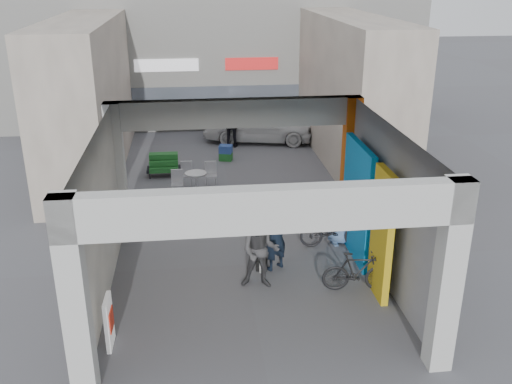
{
  "coord_description": "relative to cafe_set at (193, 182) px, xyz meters",
  "views": [
    {
      "loc": [
        -1.11,
        -11.8,
        6.52
      ],
      "look_at": [
        0.39,
        1.0,
        1.43
      ],
      "focal_mm": 40.0,
      "sensor_mm": 36.0,
      "label": 1
    }
  ],
  "objects": [
    {
      "name": "plaza_bldg_right",
      "position": [
        5.64,
        2.62,
        2.2
      ],
      "size": [
        2.0,
        9.0,
        5.0
      ],
      "primitive_type": "cube",
      "color": "#BDAE9D",
      "rests_on": "ground"
    },
    {
      "name": "bicycle_rear",
      "position": [
        3.44,
        -6.29,
        0.15
      ],
      "size": [
        1.55,
        0.6,
        0.91
      ],
      "primitive_type": "imported",
      "rotation": [
        0.0,
        0.0,
        1.46
      ],
      "color": "black",
      "rests_on": "ground"
    },
    {
      "name": "bollard_right",
      "position": [
        2.69,
        -2.3,
        0.18
      ],
      "size": [
        0.09,
        0.09,
        0.96
      ],
      "primitive_type": "cylinder",
      "color": "#979AA0",
      "rests_on": "ground"
    },
    {
      "name": "cafe_set",
      "position": [
        0.0,
        0.0,
        0.0
      ],
      "size": [
        1.4,
        1.13,
        0.85
      ],
      "rotation": [
        0.0,
        0.0,
        -0.12
      ],
      "color": "#A9A9AE",
      "rests_on": "ground"
    },
    {
      "name": "man_crates",
      "position": [
        1.6,
        4.6,
        0.61
      ],
      "size": [
        1.15,
        0.73,
        1.83
      ],
      "primitive_type": "imported",
      "rotation": [
        0.0,
        0.0,
        2.86
      ],
      "color": "black",
      "rests_on": "ground"
    },
    {
      "name": "man_back_turned",
      "position": [
        1.39,
        -5.88,
        0.57
      ],
      "size": [
        0.96,
        0.81,
        1.73
      ],
      "primitive_type": "imported",
      "rotation": [
        0.0,
        0.0,
        -0.2
      ],
      "color": "#3C3C3E",
      "rests_on": "ground"
    },
    {
      "name": "bollard_left",
      "position": [
        -0.49,
        -2.63,
        0.11
      ],
      "size": [
        0.09,
        0.09,
        0.82
      ],
      "primitive_type": "cylinder",
      "color": "#979AA0",
      "rests_on": "ground"
    },
    {
      "name": "produce_stand",
      "position": [
        -0.93,
        1.54,
        -0.0
      ],
      "size": [
        1.13,
        0.61,
        0.75
      ],
      "rotation": [
        0.0,
        0.0,
        -0.4
      ],
      "color": "black",
      "rests_on": "ground"
    },
    {
      "name": "bicycle_front",
      "position": [
        3.44,
        -4.2,
        0.14
      ],
      "size": [
        1.73,
        0.73,
        0.89
      ],
      "primitive_type": "imported",
      "rotation": [
        0.0,
        0.0,
        1.49
      ],
      "color": "black",
      "rests_on": "ground"
    },
    {
      "name": "man_elderly",
      "position": [
        3.65,
        -4.0,
        0.5
      ],
      "size": [
        0.85,
        0.63,
        1.59
      ],
      "primitive_type": "imported",
      "rotation": [
        0.0,
        0.0,
        0.17
      ],
      "color": "#5B7EB0",
      "rests_on": "ground"
    },
    {
      "name": "man_with_dog",
      "position": [
        1.82,
        -5.14,
        0.54
      ],
      "size": [
        0.73,
        0.67,
        1.68
      ],
      "primitive_type": "imported",
      "rotation": [
        0.0,
        0.0,
        3.71
      ],
      "color": "black",
      "rests_on": "ground"
    },
    {
      "name": "bollard_center",
      "position": [
        1.15,
        -2.67,
        0.11
      ],
      "size": [
        0.09,
        0.09,
        0.82
      ],
      "primitive_type": "cylinder",
      "color": "#979AA0",
      "rests_on": "ground"
    },
    {
      "name": "advert_board_far",
      "position": [
        -1.61,
        -3.05,
        0.21
      ],
      "size": [
        0.2,
        0.55,
        1.0
      ],
      "rotation": [
        0.0,
        0.0,
        0.21
      ],
      "color": "silver",
      "rests_on": "ground"
    },
    {
      "name": "advert_board_near",
      "position": [
        -1.61,
        -7.65,
        0.21
      ],
      "size": [
        0.11,
        0.55,
        1.0
      ],
      "rotation": [
        0.0,
        0.0,
        -0.02
      ],
      "color": "silver",
      "rests_on": "ground"
    },
    {
      "name": "border_collie",
      "position": [
        1.52,
        -5.19,
        -0.04
      ],
      "size": [
        0.24,
        0.48,
        0.66
      ],
      "rotation": [
        0.0,
        0.0,
        -0.23
      ],
      "color": "black",
      "rests_on": "ground"
    },
    {
      "name": "ground",
      "position": [
        1.14,
        -4.88,
        -0.3
      ],
      "size": [
        90.0,
        90.0,
        0.0
      ],
      "primitive_type": "plane",
      "color": "#505055",
      "rests_on": "ground"
    },
    {
      "name": "plaza_bldg_left",
      "position": [
        -3.36,
        2.62,
        2.2
      ],
      "size": [
        2.0,
        9.0,
        5.0
      ],
      "primitive_type": "cube",
      "color": "#BDAE9D",
      "rests_on": "ground"
    },
    {
      "name": "white_van",
      "position": [
        2.73,
        5.26,
        0.44
      ],
      "size": [
        4.61,
        2.61,
        1.48
      ],
      "primitive_type": "imported",
      "rotation": [
        0.0,
        0.0,
        1.36
      ],
      "color": "silver",
      "rests_on": "ground"
    },
    {
      "name": "far_building",
      "position": [
        1.14,
        9.11,
        3.69
      ],
      "size": [
        18.0,
        4.08,
        8.0
      ],
      "color": "silver",
      "rests_on": "ground"
    },
    {
      "name": "arcade_canopy",
      "position": [
        1.68,
        -5.7,
        2.0
      ],
      "size": [
        6.4,
        6.45,
        6.4
      ],
      "color": "#B7B7B3",
      "rests_on": "ground"
    },
    {
      "name": "crate_stack",
      "position": [
        1.23,
        2.97,
        -0.02
      ],
      "size": [
        0.53,
        0.46,
        0.56
      ],
      "rotation": [
        0.0,
        0.0,
        -0.27
      ],
      "color": "#185523",
      "rests_on": "ground"
    }
  ]
}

